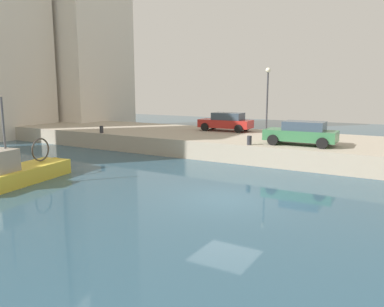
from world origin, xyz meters
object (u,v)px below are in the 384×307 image
(mooring_bollard_north, at_px, (102,129))
(quay_streetlamp, at_px, (268,90))
(parked_car_red, at_px, (226,122))
(fishing_boat_yellow, at_px, (24,179))
(mooring_bollard_mid, at_px, (249,140))
(parked_car_green, at_px, (301,133))

(mooring_bollard_north, xyz_separation_m, quay_streetlamp, (5.65, -11.04, 2.98))
(parked_car_red, bearing_deg, fishing_boat_yellow, 167.50)
(mooring_bollard_mid, height_order, mooring_bollard_north, same)
(mooring_bollard_mid, bearing_deg, mooring_bollard_north, 90.00)
(fishing_boat_yellow, height_order, mooring_bollard_north, fishing_boat_yellow)
(parked_car_red, relative_size, mooring_bollard_north, 7.77)
(parked_car_red, bearing_deg, mooring_bollard_north, 129.31)
(fishing_boat_yellow, height_order, parked_car_red, fishing_boat_yellow)
(fishing_boat_yellow, relative_size, mooring_bollard_mid, 11.76)
(parked_car_red, height_order, parked_car_green, parked_car_red)
(mooring_bollard_north, distance_m, quay_streetlamp, 12.75)
(mooring_bollard_north, bearing_deg, parked_car_red, -50.69)
(mooring_bollard_mid, bearing_deg, parked_car_red, 36.04)
(mooring_bollard_north, bearing_deg, mooring_bollard_mid, -90.00)
(fishing_boat_yellow, xyz_separation_m, quay_streetlamp, (15.33, -7.03, 4.31))
(parked_car_red, distance_m, mooring_bollard_north, 9.73)
(mooring_bollard_north, bearing_deg, parked_car_green, -84.10)
(fishing_boat_yellow, xyz_separation_m, parked_car_red, (15.83, -3.51, 1.80))
(mooring_bollard_mid, bearing_deg, quay_streetlamp, 9.67)
(parked_car_green, xyz_separation_m, mooring_bollard_north, (-1.52, 14.70, -0.46))
(fishing_boat_yellow, height_order, mooring_bollard_mid, fishing_boat_yellow)
(parked_car_red, xyz_separation_m, mooring_bollard_north, (-6.16, 7.52, -0.47))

